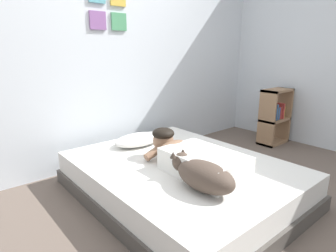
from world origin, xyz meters
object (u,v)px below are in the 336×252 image
at_px(bed, 181,179).
at_px(dog, 202,174).
at_px(person_lying, 191,157).
at_px(pillow, 138,140).
at_px(bookshelf, 275,116).
at_px(cell_phone, 191,151).
at_px(coffee_cup, 167,145).

bearing_deg(bed, dog, -114.97).
bearing_deg(person_lying, pillow, 88.69).
height_order(person_lying, bookshelf, bookshelf).
xyz_separation_m(pillow, cell_phone, (0.28, -0.49, -0.05)).
xyz_separation_m(bed, dog, (-0.20, -0.44, 0.26)).
relative_size(dog, bookshelf, 0.77).
bearing_deg(pillow, person_lying, -91.31).
relative_size(bed, bookshelf, 2.58).
height_order(coffee_cup, cell_phone, coffee_cup).
bearing_deg(pillow, dog, -100.20).
bearing_deg(coffee_cup, pillow, 114.83).
distance_m(pillow, coffee_cup, 0.32).
distance_m(pillow, dog, 1.09).
bearing_deg(bookshelf, pillow, 169.04).
bearing_deg(cell_phone, dog, -128.86).
relative_size(bed, cell_phone, 13.85).
distance_m(bed, coffee_cup, 0.41).
bearing_deg(bed, bookshelf, 7.23).
distance_m(dog, cell_phone, 0.76).
bearing_deg(person_lying, cell_phone, 45.15).
distance_m(dog, bookshelf, 2.27).
relative_size(coffee_cup, cell_phone, 0.89).
bearing_deg(bookshelf, bed, -172.77).
bearing_deg(bookshelf, person_lying, -168.62).
xyz_separation_m(pillow, dog, (-0.19, -1.07, 0.05)).
height_order(dog, coffee_cup, dog).
bearing_deg(bookshelf, cell_phone, -176.51).
bearing_deg(cell_phone, coffee_cup, 126.44).
xyz_separation_m(dog, coffee_cup, (0.33, 0.78, -0.07)).
distance_m(coffee_cup, cell_phone, 0.24).
distance_m(coffee_cup, bookshelf, 1.84).
height_order(bed, pillow, pillow).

